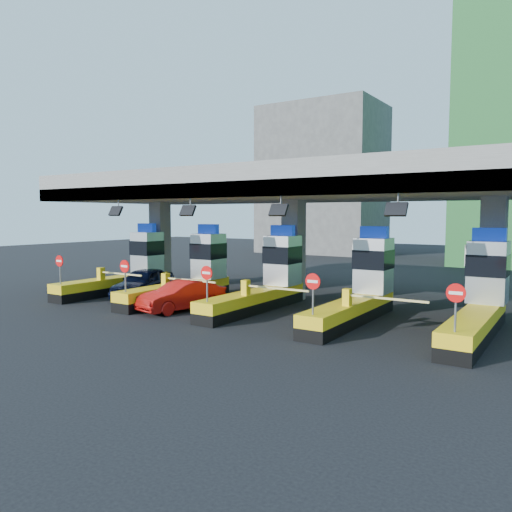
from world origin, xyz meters
The scene contains 10 objects.
ground centered at (0.00, 0.00, 0.00)m, with size 120.00×120.00×0.00m, color black.
toll_canopy centered at (0.00, 2.87, 6.13)m, with size 28.00×12.09×7.00m.
toll_lane_far_left centered at (-10.00, 0.28, 1.40)m, with size 4.43×8.00×4.16m.
toll_lane_left centered at (-5.00, 0.28, 1.40)m, with size 4.43×8.00×4.16m.
toll_lane_center centered at (0.00, 0.28, 1.40)m, with size 4.43×8.00×4.16m.
toll_lane_right centered at (5.00, 0.28, 1.40)m, with size 4.43×8.00×4.16m.
toll_lane_far_right centered at (10.00, 0.28, 1.40)m, with size 4.43×8.00×4.16m.
bg_building_concrete centered at (-14.00, 36.00, 9.00)m, with size 14.00×10.00×18.00m, color #4C4C49.
van centered at (-7.66, -0.84, 0.83)m, with size 1.96×4.87×1.66m, color black.
red_car centered at (-3.10, -2.72, 0.73)m, with size 1.55×4.46×1.47m, color #B7120E.
Camera 1 is at (13.18, -21.06, 4.70)m, focal length 35.00 mm.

